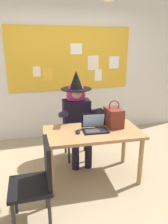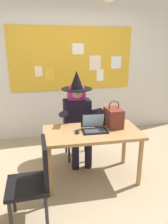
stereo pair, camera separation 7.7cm
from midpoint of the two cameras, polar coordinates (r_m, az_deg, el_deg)
The scene contains 9 objects.
ground_plane at distance 3.17m, azimuth 3.15°, elevation -17.20°, with size 24.00×24.00×0.00m, color tan.
wall_back_bulletin at distance 4.28m, azimuth -4.21°, elevation 13.13°, with size 5.22×1.87×2.93m.
desk_main at distance 2.87m, azimuth 1.54°, elevation -6.91°, with size 1.33×0.77×0.71m.
chair_at_desk at distance 3.52m, azimuth -2.82°, elevation -3.88°, with size 0.43×0.43×0.92m.
person_costumed at distance 3.31m, azimuth -2.49°, elevation -0.03°, with size 0.61×0.71×1.44m.
laptop at distance 2.84m, azimuth 2.14°, elevation -3.99°, with size 0.35×0.27×0.22m.
computer_mouse at distance 2.76m, azimuth -2.43°, elevation -5.37°, with size 0.06×0.10×0.03m, color black.
handbag at distance 2.98m, azimuth 7.25°, elevation -1.36°, with size 0.20×0.30×0.38m.
chair_spare_by_window at distance 2.30m, azimuth -13.39°, elevation -17.16°, with size 0.43×0.43×0.91m.
Camera 1 is at (-0.91, -2.44, 1.80)m, focal length 33.91 mm.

